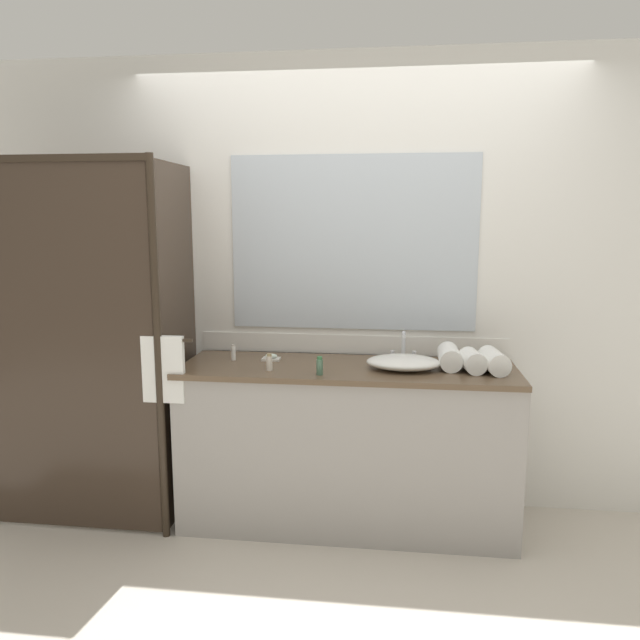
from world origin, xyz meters
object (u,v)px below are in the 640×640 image
(amenity_bottle_conditioner, at_px, (269,362))
(rolled_towel_near_edge, at_px, (494,361))
(faucet, at_px, (403,352))
(sink_basin, at_px, (404,362))
(soap_dish, at_px, (271,358))
(amenity_bottle_shampoo, at_px, (320,366))
(rolled_towel_far_edge, at_px, (449,357))
(rolled_towel_middle, at_px, (472,361))
(amenity_bottle_lotion, at_px, (233,353))

(amenity_bottle_conditioner, relative_size, rolled_towel_near_edge, 0.37)
(faucet, bearing_deg, sink_basin, -90.00)
(soap_dish, distance_m, amenity_bottle_shampoo, 0.42)
(rolled_towel_near_edge, distance_m, rolled_towel_far_edge, 0.23)
(sink_basin, relative_size, faucet, 2.27)
(sink_basin, height_order, rolled_towel_middle, rolled_towel_middle)
(sink_basin, xyz_separation_m, rolled_towel_middle, (0.35, -0.01, 0.02))
(amenity_bottle_lotion, bearing_deg, soap_dish, 6.58)
(soap_dish, relative_size, rolled_towel_near_edge, 0.41)
(amenity_bottle_conditioner, xyz_separation_m, rolled_towel_far_edge, (0.94, 0.18, 0.02))
(faucet, height_order, rolled_towel_near_edge, faucet)
(rolled_towel_middle, bearing_deg, sink_basin, 178.47)
(faucet, bearing_deg, amenity_bottle_conditioner, -157.33)
(soap_dish, bearing_deg, rolled_towel_near_edge, -5.46)
(soap_dish, distance_m, rolled_towel_middle, 1.10)
(rolled_towel_middle, distance_m, rolled_towel_far_edge, 0.13)
(amenity_bottle_conditioner, bearing_deg, rolled_towel_middle, 5.78)
(amenity_bottle_shampoo, bearing_deg, amenity_bottle_lotion, 153.28)
(amenity_bottle_conditioner, distance_m, rolled_towel_middle, 1.06)
(faucet, relative_size, amenity_bottle_shampoo, 1.81)
(amenity_bottle_shampoo, distance_m, rolled_towel_far_edge, 0.71)
(faucet, height_order, amenity_bottle_shampoo, faucet)
(amenity_bottle_conditioner, height_order, rolled_towel_near_edge, rolled_towel_near_edge)
(rolled_towel_middle, bearing_deg, amenity_bottle_lotion, 175.59)
(faucet, height_order, rolled_towel_far_edge, faucet)
(amenity_bottle_lotion, relative_size, rolled_towel_near_edge, 0.36)
(soap_dish, xyz_separation_m, rolled_towel_middle, (1.09, -0.12, 0.04))
(sink_basin, distance_m, rolled_towel_near_edge, 0.46)
(soap_dish, bearing_deg, faucet, 4.71)
(faucet, xyz_separation_m, amenity_bottle_conditioner, (-0.70, -0.29, -0.01))
(amenity_bottle_shampoo, height_order, rolled_towel_near_edge, rolled_towel_near_edge)
(sink_basin, xyz_separation_m, rolled_towel_far_edge, (0.24, 0.06, 0.02))
(sink_basin, height_order, amenity_bottle_lotion, amenity_bottle_lotion)
(rolled_towel_middle, bearing_deg, soap_dish, 173.48)
(sink_basin, bearing_deg, rolled_towel_middle, -1.53)
(amenity_bottle_conditioner, height_order, rolled_towel_middle, rolled_towel_middle)
(amenity_bottle_shampoo, bearing_deg, sink_basin, 22.07)
(faucet, relative_size, amenity_bottle_conditioner, 1.92)
(amenity_bottle_conditioner, bearing_deg, amenity_bottle_shampoo, -11.69)
(soap_dish, height_order, amenity_bottle_conditioner, amenity_bottle_conditioner)
(soap_dish, height_order, rolled_towel_middle, rolled_towel_middle)
(amenity_bottle_conditioner, distance_m, rolled_towel_far_edge, 0.96)
(sink_basin, xyz_separation_m, amenity_bottle_shampoo, (-0.42, -0.17, 0.01))
(amenity_bottle_conditioner, relative_size, amenity_bottle_shampoo, 0.94)
(soap_dish, bearing_deg, rolled_towel_far_edge, -3.06)
(sink_basin, height_order, rolled_towel_far_edge, rolled_towel_far_edge)
(sink_basin, bearing_deg, amenity_bottle_shampoo, -157.93)
(sink_basin, bearing_deg, amenity_bottle_lotion, 174.53)
(faucet, xyz_separation_m, rolled_towel_middle, (0.35, -0.19, 0.00))
(soap_dish, height_order, amenity_bottle_shampoo, amenity_bottle_shampoo)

